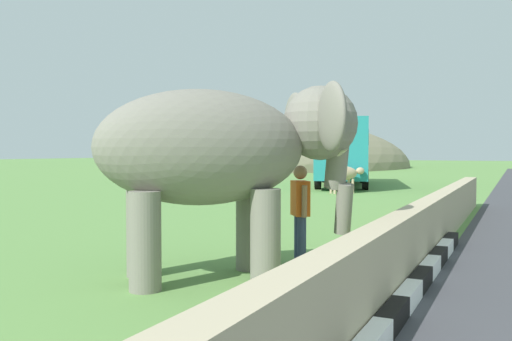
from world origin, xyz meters
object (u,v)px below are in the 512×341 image
object	(u,v)px
elephant	(226,151)
cow_near	(343,174)
person_handler	(300,209)
bus_teal	(343,148)

from	to	relation	value
elephant	cow_near	xyz separation A→B (m)	(16.37, 3.17, -1.03)
person_handler	cow_near	size ratio (longest dim) A/B	1.00
elephant	person_handler	xyz separation A→B (m)	(1.38, -0.65, -0.98)
bus_teal	elephant	bearing A→B (deg)	-167.54
person_handler	elephant	bearing A→B (deg)	154.91
elephant	cow_near	distance (m)	16.70
person_handler	bus_teal	distance (m)	20.90
cow_near	person_handler	bearing A→B (deg)	-165.69
person_handler	cow_near	distance (m)	15.46
bus_teal	cow_near	distance (m)	5.54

